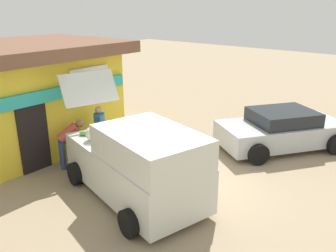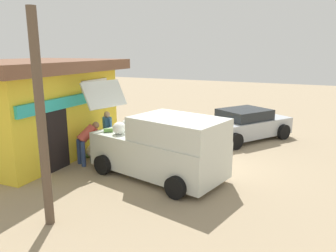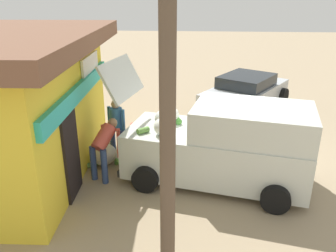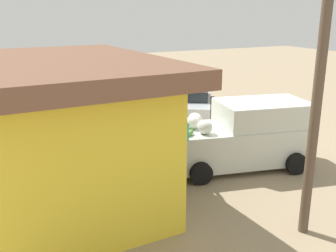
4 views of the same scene
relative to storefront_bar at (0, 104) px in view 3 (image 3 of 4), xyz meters
name	(u,v)px [view 3 (image 3 of 4)]	position (x,y,z in m)	size (l,w,h in m)	color
ground_plane	(230,159)	(1.10, -5.56, -1.79)	(60.00, 60.00, 0.00)	#9E896B
storefront_bar	(0,104)	(0.00, 0.00, 0.00)	(6.37, 4.88, 3.44)	yellow
delivery_van	(223,144)	(-0.04, -5.25, -0.85)	(2.86, 4.90, 2.78)	silver
parked_sedan	(246,93)	(5.42, -6.53, -1.17)	(4.48, 3.78, 1.31)	#B2B7BC
vendor_standing	(117,125)	(1.01, -2.51, -0.84)	(0.46, 0.51, 1.64)	navy
customer_bending	(104,144)	(-0.08, -2.43, -0.91)	(0.80, 0.71, 1.42)	navy
unloaded_banana_pile	(105,155)	(0.62, -2.24, -1.56)	(0.88, 0.95, 0.51)	silver
paint_bucket	(135,129)	(2.67, -2.71, -1.63)	(0.28, 0.28, 0.34)	#BF3F33
utility_pole	(168,162)	(-3.62, -4.20, 0.53)	(0.20, 0.20, 4.65)	brown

